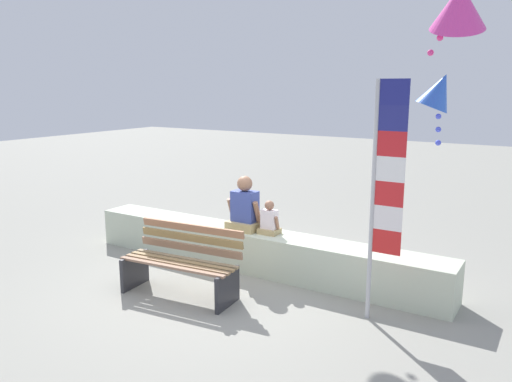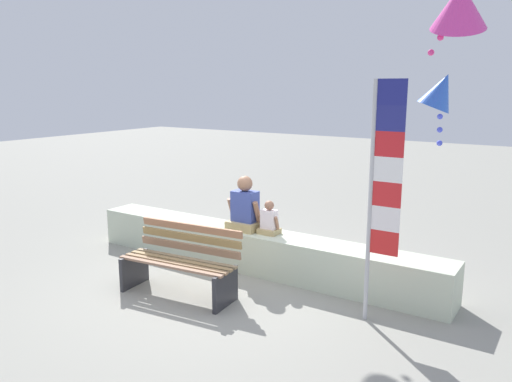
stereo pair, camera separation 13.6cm
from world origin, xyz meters
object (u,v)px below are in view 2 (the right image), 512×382
(person_adult, at_px, (245,209))
(kite_magenta, at_px, (460,6))
(kite_blue, at_px, (440,91))
(park_bench, at_px, (181,263))
(flag_banner, at_px, (381,184))
(person_child, at_px, (269,221))

(person_adult, height_order, kite_magenta, kite_magenta)
(kite_magenta, relative_size, kite_blue, 0.90)
(person_adult, height_order, kite_blue, kite_blue)
(park_bench, height_order, flag_banner, flag_banner)
(flag_banner, distance_m, kite_blue, 2.67)
(person_adult, xyz_separation_m, kite_magenta, (2.61, 0.84, 2.71))
(kite_magenta, bearing_deg, person_adult, -162.20)
(kite_magenta, bearing_deg, kite_blue, 111.76)
(person_adult, bearing_deg, kite_magenta, 17.80)
(park_bench, height_order, person_adult, person_adult)
(park_bench, bearing_deg, kite_magenta, 37.57)
(person_child, distance_m, kite_blue, 3.13)
(kite_magenta, distance_m, kite_blue, 1.46)
(park_bench, relative_size, kite_blue, 1.47)
(flag_banner, bearing_deg, person_child, 159.68)
(person_adult, bearing_deg, park_bench, -96.13)
(person_adult, bearing_deg, person_child, 0.05)
(kite_magenta, bearing_deg, park_bench, -142.43)
(person_child, height_order, flag_banner, flag_banner)
(person_adult, distance_m, flag_banner, 2.46)
(park_bench, distance_m, person_child, 1.44)
(person_child, xyz_separation_m, kite_blue, (1.81, 1.80, 1.81))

